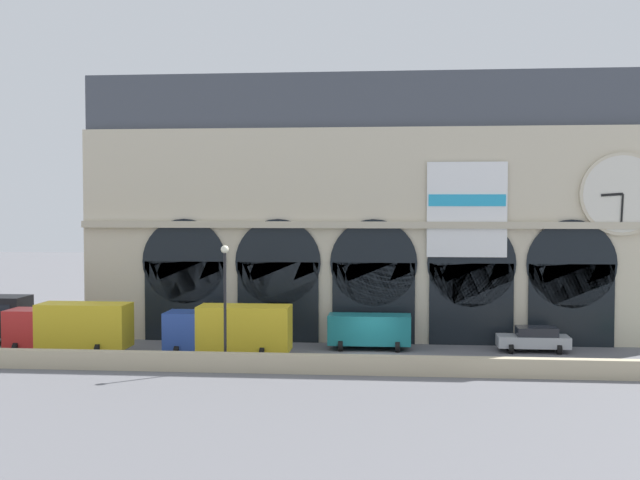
{
  "coord_description": "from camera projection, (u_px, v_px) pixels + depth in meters",
  "views": [
    {
      "loc": [
        1.52,
        -48.63,
        9.22
      ],
      "look_at": [
        -3.54,
        5.0,
        6.81
      ],
      "focal_mm": 45.9,
      "sensor_mm": 36.0,
      "label": 1
    }
  ],
  "objects": [
    {
      "name": "ground_plane",
      "position": [
        371.0,
        357.0,
        48.92
      ],
      "size": [
        200.0,
        200.0,
        0.0
      ],
      "primitive_type": "plane",
      "color": "slate"
    },
    {
      "name": "quay_parapet_wall",
      "position": [
        368.0,
        365.0,
        44.03
      ],
      "size": [
        90.0,
        0.7,
        1.04
      ],
      "primitive_type": "cube",
      "color": "#BCAD8C",
      "rests_on": "ground"
    },
    {
      "name": "station_building",
      "position": [
        375.0,
        211.0,
        56.17
      ],
      "size": [
        39.33,
        5.76,
        17.93
      ],
      "color": "beige",
      "rests_on": "ground"
    },
    {
      "name": "box_truck_west",
      "position": [
        70.0,
        326.0,
        50.05
      ],
      "size": [
        7.5,
        2.91,
        3.12
      ],
      "color": "red",
      "rests_on": "ground"
    },
    {
      "name": "box_truck_midwest",
      "position": [
        230.0,
        329.0,
        48.95
      ],
      "size": [
        7.5,
        2.91,
        3.12
      ],
      "color": "#28479E",
      "rests_on": "ground"
    },
    {
      "name": "van_center",
      "position": [
        369.0,
        330.0,
        51.64
      ],
      "size": [
        5.2,
        2.48,
        2.2
      ],
      "color": "#19727A",
      "rests_on": "ground"
    },
    {
      "name": "car_mideast",
      "position": [
        534.0,
        339.0,
        50.81
      ],
      "size": [
        4.4,
        2.22,
        1.55
      ],
      "color": "#ADB2B7",
      "rests_on": "ground"
    },
    {
      "name": "street_lamp_quayside",
      "position": [
        225.0,
        290.0,
        45.4
      ],
      "size": [
        0.44,
        0.44,
        6.9
      ],
      "color": "black",
      "rests_on": "ground"
    }
  ]
}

